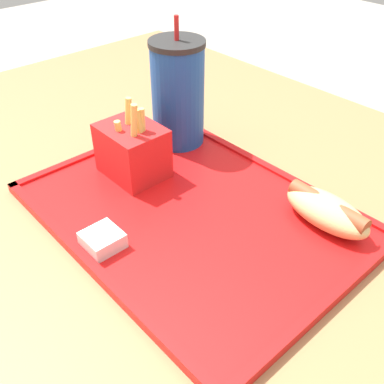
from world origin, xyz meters
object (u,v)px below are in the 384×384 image
soda_cup (178,93)px  hot_dog_far (327,210)px  fries_carton (133,150)px  sauce_cup_mayo (103,239)px

soda_cup → hot_dog_far: bearing=0.0°
hot_dog_far → fries_carton: size_ratio=0.99×
sauce_cup_mayo → hot_dog_far: bearing=56.6°
soda_cup → sauce_cup_mayo: (0.13, -0.23, -0.07)m
hot_dog_far → sauce_cup_mayo: 0.28m
hot_dog_far → soda_cup: bearing=-180.0°
soda_cup → fries_carton: size_ratio=1.63×
sauce_cup_mayo → soda_cup: bearing=119.5°
soda_cup → sauce_cup_mayo: bearing=-60.5°
soda_cup → sauce_cup_mayo: 0.28m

